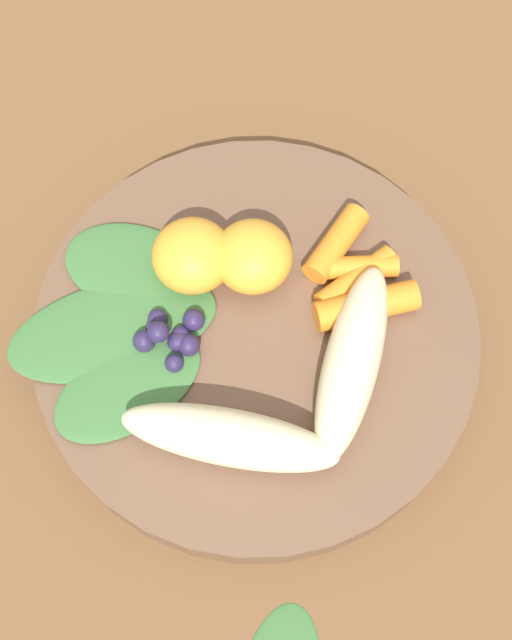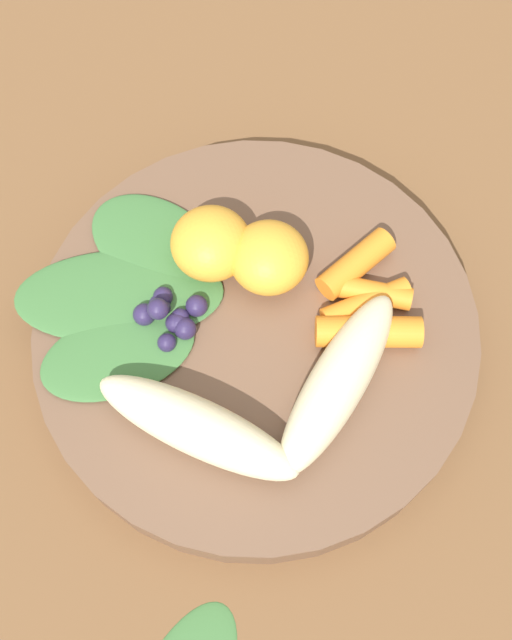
% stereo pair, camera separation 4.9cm
% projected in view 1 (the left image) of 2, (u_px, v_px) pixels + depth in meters
% --- Properties ---
extents(ground_plane, '(2.40, 2.40, 0.00)m').
position_uv_depth(ground_plane, '(256.00, 344.00, 0.52)').
color(ground_plane, brown).
extents(bowl, '(0.27, 0.27, 0.03)m').
position_uv_depth(bowl, '(256.00, 336.00, 0.51)').
color(bowl, brown).
rests_on(bowl, ground_plane).
extents(banana_peeled_left, '(0.06, 0.13, 0.03)m').
position_uv_depth(banana_peeled_left, '(354.00, 357.00, 0.47)').
color(banana_peeled_left, beige).
rests_on(banana_peeled_left, bowl).
extents(banana_peeled_right, '(0.13, 0.07, 0.03)m').
position_uv_depth(banana_peeled_right, '(230.00, 437.00, 0.45)').
color(banana_peeled_right, beige).
rests_on(banana_peeled_right, bowl).
extents(orange_segment_near, '(0.05, 0.05, 0.04)m').
position_uv_depth(orange_segment_near, '(193.00, 256.00, 0.49)').
color(orange_segment_near, '#F4A833').
rests_on(orange_segment_near, bowl).
extents(orange_segment_far, '(0.05, 0.05, 0.04)m').
position_uv_depth(orange_segment_far, '(253.00, 256.00, 0.49)').
color(orange_segment_far, '#F4A833').
rests_on(orange_segment_far, bowl).
extents(carrot_front, '(0.06, 0.06, 0.02)m').
position_uv_depth(carrot_front, '(366.00, 306.00, 0.49)').
color(carrot_front, orange).
rests_on(carrot_front, bowl).
extents(carrot_mid_left, '(0.04, 0.06, 0.01)m').
position_uv_depth(carrot_mid_left, '(356.00, 279.00, 0.50)').
color(carrot_mid_left, orange).
rests_on(carrot_mid_left, bowl).
extents(carrot_mid_right, '(0.05, 0.03, 0.01)m').
position_uv_depth(carrot_mid_right, '(361.00, 267.00, 0.50)').
color(carrot_mid_right, orange).
rests_on(carrot_mid_right, bowl).
extents(carrot_rear, '(0.02, 0.05, 0.02)m').
position_uv_depth(carrot_rear, '(336.00, 243.00, 0.51)').
color(carrot_rear, orange).
rests_on(carrot_rear, bowl).
extents(blueberry_pile, '(0.04, 0.04, 0.02)m').
position_uv_depth(blueberry_pile, '(170.00, 336.00, 0.48)').
color(blueberry_pile, '#2D234C').
rests_on(blueberry_pile, bowl).
extents(kale_leaf_left, '(0.10, 0.07, 0.01)m').
position_uv_depth(kale_leaf_left, '(138.00, 267.00, 0.51)').
color(kale_leaf_left, '#3D7038').
rests_on(kale_leaf_left, bowl).
extents(kale_leaf_right, '(0.14, 0.14, 0.01)m').
position_uv_depth(kale_leaf_right, '(113.00, 328.00, 0.49)').
color(kale_leaf_right, '#3D7038').
rests_on(kale_leaf_right, bowl).
extents(kale_leaf_rear, '(0.09, 0.11, 0.01)m').
position_uv_depth(kale_leaf_rear, '(128.00, 386.00, 0.48)').
color(kale_leaf_rear, '#3D7038').
rests_on(kale_leaf_rear, bowl).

